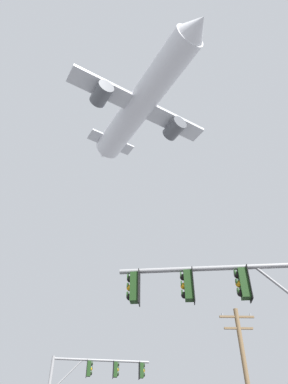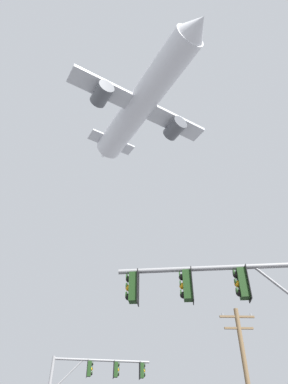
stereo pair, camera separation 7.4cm
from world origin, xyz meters
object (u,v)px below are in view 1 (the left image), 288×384
at_px(signal_pole_near, 241,305).
at_px(signal_pole_far, 91,381).
at_px(utility_pole, 247,378).
at_px(airplane, 142,101).

height_order(signal_pole_near, signal_pole_far, signal_pole_far).
height_order(signal_pole_far, utility_pole, utility_pole).
bearing_deg(signal_pole_near, signal_pole_far, 110.34).
xyz_separation_m(signal_pole_far, utility_pole, (9.16, -3.20, -0.26)).
relative_size(signal_pole_far, airplane, 0.23).
height_order(utility_pole, airplane, airplane).
relative_size(utility_pole, airplane, 0.30).
relative_size(signal_pole_far, utility_pole, 0.76).
height_order(signal_pole_far, airplane, airplane).
bearing_deg(signal_pole_near, utility_pole, 73.41).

